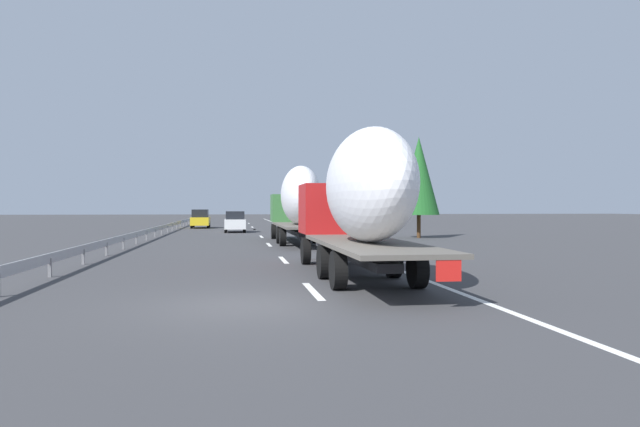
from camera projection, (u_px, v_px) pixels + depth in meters
ground_plane at (237, 232)px, 52.49m from camera, size 260.00×260.00×0.00m
lane_stripe_0 at (313, 291)px, 15.18m from camera, size 3.20×0.20×0.01m
lane_stripe_1 at (283, 260)px, 24.15m from camera, size 3.20×0.20×0.01m
lane_stripe_2 at (269, 245)px, 34.01m from camera, size 3.20×0.20×0.01m
lane_stripe_3 at (261, 237)px, 43.24m from camera, size 3.20×0.20×0.01m
lane_stripe_4 at (254, 229)px, 57.54m from camera, size 3.20×0.20×0.01m
lane_stripe_5 at (255, 229)px, 57.43m from camera, size 3.20×0.20×0.01m
lane_stripe_6 at (252, 227)px, 64.49m from camera, size 3.20×0.20×0.01m
lane_stripe_7 at (249, 223)px, 78.97m from camera, size 3.20×0.20×0.01m
edge_line_right at (291, 229)px, 58.25m from camera, size 110.00×0.20×0.01m
truck_lead at (298, 201)px, 35.02m from camera, size 14.24×2.55×4.63m
truck_trailing at (360, 197)px, 17.87m from camera, size 12.85×2.55×4.50m
car_white_van at (235, 222)px, 51.01m from camera, size 4.30×1.83×1.86m
car_yellow_coupe at (201, 219)px, 61.40m from camera, size 4.79×1.90×1.98m
road_sign at (309, 205)px, 53.88m from camera, size 0.10×0.90×3.50m
tree_0 at (305, 192)px, 101.01m from camera, size 3.41×3.41×7.77m
tree_1 at (298, 191)px, 88.91m from camera, size 3.29×3.29×7.47m
tree_2 at (419, 176)px, 41.67m from camera, size 2.96×2.96×7.30m
tree_3 at (314, 196)px, 92.34m from camera, size 3.00×3.00×6.08m
guardrail_median at (172, 225)px, 54.57m from camera, size 94.00×0.10×0.76m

